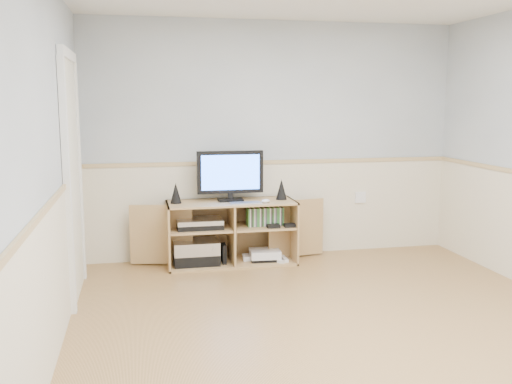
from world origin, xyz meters
TOP-DOWN VIEW (x-y plane):
  - room at (-0.06, 0.12)m, footprint 4.04×4.54m
  - media_cabinet at (-0.51, 2.03)m, footprint 2.06×0.49m
  - monitor at (-0.51, 2.02)m, footprint 0.68×0.18m
  - speaker_left at (-1.07, 1.99)m, footprint 0.11×0.11m
  - speaker_right at (0.03, 1.99)m, footprint 0.12×0.12m
  - keyboard at (-0.38, 1.83)m, footprint 0.32×0.14m
  - mouse at (-0.18, 1.83)m, footprint 0.11×0.09m
  - av_components at (-0.86, 1.97)m, footprint 0.53×0.34m
  - game_consoles at (-0.17, 1.96)m, footprint 0.45×0.30m
  - game_cases at (-0.16, 1.95)m, footprint 0.38×0.14m
  - wall_outlet at (1.00, 2.23)m, footprint 0.12×0.03m

SIDE VIEW (x-z plane):
  - game_consoles at x=-0.17m, z-range 0.02..0.13m
  - av_components at x=-0.86m, z-range -0.01..0.45m
  - media_cabinet at x=-0.51m, z-range 0.01..0.66m
  - game_cases at x=-0.16m, z-range 0.39..0.58m
  - wall_outlet at x=1.00m, z-range 0.54..0.66m
  - keyboard at x=-0.38m, z-range 0.65..0.66m
  - mouse at x=-0.18m, z-range 0.65..0.69m
  - speaker_left at x=-1.07m, z-range 0.65..0.86m
  - speaker_right at x=0.03m, z-range 0.65..0.86m
  - monitor at x=-0.51m, z-range 0.67..1.19m
  - room at x=-0.06m, z-range -0.05..2.49m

